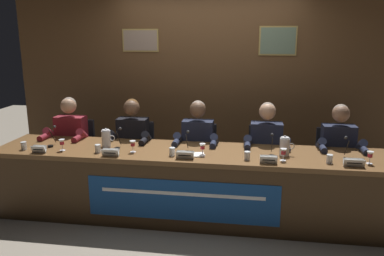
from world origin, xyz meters
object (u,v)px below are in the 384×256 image
at_px(nameplate_far_right, 354,163).
at_px(water_cup_right, 247,156).
at_px(chair_far_left, 77,156).
at_px(water_pitcher_left_side, 106,138).
at_px(conference_table, 190,174).
at_px(document_stack_center, 194,155).
at_px(microphone_left, 118,142).
at_px(juice_glass_right, 283,152).
at_px(panelist_far_right, 339,151).
at_px(microphone_center, 187,145).
at_px(water_cup_left, 98,149).
at_px(chair_right, 264,165).
at_px(panelist_center, 197,145).
at_px(nameplate_left, 110,153).
at_px(chair_center, 199,162).
at_px(microphone_far_left, 52,140).
at_px(juice_glass_left, 133,144).
at_px(microphone_right, 272,149).
at_px(juice_glass_center, 203,147).
at_px(nameplate_center, 185,155).
at_px(nameplate_right, 269,160).
at_px(microphone_far_right, 347,152).
at_px(juice_glass_far_left, 62,143).
at_px(panelist_left, 131,142).
at_px(panelist_right, 266,148).
at_px(panelist_far_left, 69,140).
at_px(water_cup_far_right, 330,159).
at_px(water_cup_far_left, 24,146).
at_px(juice_glass_far_right, 370,155).
at_px(chair_far_right, 333,168).
at_px(chair_left, 137,159).
at_px(water_pitcher_right_side, 285,146).
at_px(nameplate_far_left, 39,149).
at_px(water_cup_center, 172,152).

bearing_deg(nameplate_far_right, water_cup_right, 176.36).
distance_m(chair_far_left, water_pitcher_left_side, 0.95).
relative_size(conference_table, document_stack_center, 18.18).
distance_m(microphone_left, juice_glass_right, 1.75).
bearing_deg(document_stack_center, panelist_far_right, 19.36).
xyz_separation_m(microphone_center, juice_glass_right, (0.98, -0.14, 0.01)).
height_order(water_cup_left, chair_right, chair_right).
height_order(conference_table, panelist_center, panelist_center).
bearing_deg(nameplate_left, water_pitcher_left_side, 116.59).
relative_size(microphone_left, chair_center, 0.24).
bearing_deg(microphone_far_left, document_stack_center, -3.63).
bearing_deg(juice_glass_left, panelist_far_right, 13.51).
height_order(microphone_far_left, microphone_right, same).
distance_m(microphone_far_left, juice_glass_center, 1.70).
relative_size(panelist_far_right, document_stack_center, 5.18).
height_order(nameplate_center, nameplate_right, same).
height_order(nameplate_right, microphone_far_right, microphone_far_right).
bearing_deg(juice_glass_far_left, panelist_far_right, 11.20).
xyz_separation_m(panelist_left, chair_center, (0.79, 0.20, -0.28)).
height_order(juice_glass_center, panelist_right, panelist_right).
bearing_deg(chair_right, microphone_far_left, -164.84).
height_order(panelist_far_left, water_cup_far_right, panelist_far_left).
bearing_deg(water_cup_far_left, juice_glass_left, 4.01).
height_order(juice_glass_far_left, chair_center, chair_center).
bearing_deg(juice_glass_far_right, chair_far_right, 102.14).
xyz_separation_m(juice_glass_left, nameplate_center, (0.58, -0.14, -0.05)).
distance_m(chair_left, chair_right, 1.59).
bearing_deg(nameplate_far_right, nameplate_right, -178.09).
bearing_deg(water_pitcher_right_side, microphone_far_right, -4.07).
xyz_separation_m(juice_glass_center, chair_right, (0.66, 0.72, -0.41)).
bearing_deg(juice_glass_far_left, water_cup_right, -0.50).
relative_size(chair_far_left, juice_glass_far_left, 7.18).
relative_size(chair_far_left, nameplate_far_left, 5.84).
bearing_deg(water_cup_center, conference_table, 24.89).
distance_m(water_cup_center, water_pitcher_right_side, 1.15).
xyz_separation_m(nameplate_far_right, water_cup_far_right, (-0.21, 0.08, -0.00)).
distance_m(water_cup_far_left, panelist_center, 1.90).
bearing_deg(conference_table, nameplate_center, -99.61).
bearing_deg(juice_glass_far_right, nameplate_far_left, -177.53).
bearing_deg(nameplate_far_right, microphone_far_right, 94.86).
relative_size(nameplate_center, water_pitcher_right_side, 0.86).
distance_m(panelist_left, nameplate_far_right, 2.47).
relative_size(panelist_left, chair_far_right, 1.37).
bearing_deg(nameplate_center, panelist_center, 87.54).
bearing_deg(chair_center, panelist_far_right, -7.14).
xyz_separation_m(nameplate_right, nameplate_far_right, (0.79, 0.03, 0.00)).
xyz_separation_m(conference_table, water_cup_left, (-0.97, -0.09, 0.26)).
bearing_deg(nameplate_right, water_cup_far_left, 178.19).
height_order(chair_center, chair_right, same).
bearing_deg(microphone_right, chair_far_right, 40.14).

